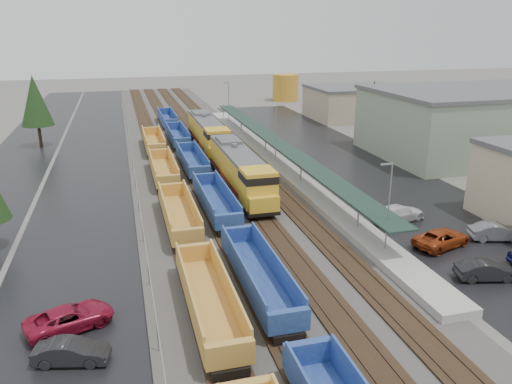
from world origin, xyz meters
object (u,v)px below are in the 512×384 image
at_px(locomotive_lead, 240,170).
at_px(storage_tank, 286,88).
at_px(locomotive_trail, 208,134).
at_px(parked_car_east_c, 399,213).
at_px(parked_car_east_e, 496,232).
at_px(well_string_blue, 215,201).
at_px(well_string_yellow, 191,249).
at_px(parked_car_west_b, 71,352).
at_px(parked_car_east_a, 486,271).
at_px(parked_car_west_c, 70,318).
at_px(parked_car_east_b, 442,238).

height_order(locomotive_lead, storage_tank, storage_tank).
relative_size(locomotive_trail, storage_tank, 3.29).
xyz_separation_m(parked_car_east_c, parked_car_east_e, (5.91, -6.31, -0.03)).
bearing_deg(well_string_blue, well_string_yellow, -110.46).
bearing_deg(well_string_blue, locomotive_lead, 55.16).
relative_size(parked_car_west_b, parked_car_east_a, 0.93).
bearing_deg(locomotive_lead, well_string_blue, -124.84).
bearing_deg(locomotive_trail, parked_car_east_c, -69.37).
height_order(well_string_yellow, storage_tank, storage_tank).
bearing_deg(parked_car_east_e, parked_car_east_a, 151.06).
xyz_separation_m(well_string_blue, parked_car_east_c, (16.70, -6.98, -0.38)).
distance_m(locomotive_lead, parked_car_east_c, 18.07).
height_order(storage_tank, parked_car_west_c, storage_tank).
distance_m(locomotive_trail, well_string_blue, 27.08).
distance_m(storage_tank, parked_car_west_b, 105.58).
bearing_deg(parked_car_east_c, locomotive_lead, 30.44).
xyz_separation_m(locomotive_trail, parked_car_east_b, (13.16, -39.98, -1.81)).
bearing_deg(parked_car_west_c, storage_tank, -47.89).
bearing_deg(locomotive_trail, well_string_yellow, -102.05).
height_order(locomotive_lead, parked_car_east_a, locomotive_lead).
xyz_separation_m(locomotive_lead, parked_car_east_a, (12.81, -24.98, -1.83)).
bearing_deg(parked_car_east_a, parked_car_west_c, 100.08).
bearing_deg(parked_car_west_b, parked_car_west_c, 18.34).
relative_size(parked_car_east_a, parked_car_east_b, 0.82).
xyz_separation_m(storage_tank, parked_car_east_c, (-15.56, -81.30, -2.46)).
height_order(parked_car_west_b, parked_car_east_b, parked_car_east_b).
bearing_deg(parked_car_west_c, parked_car_east_b, -103.14).
relative_size(locomotive_trail, well_string_blue, 0.19).
bearing_deg(parked_car_west_c, parked_car_east_e, -104.59).
relative_size(well_string_blue, parked_car_west_b, 26.81).
relative_size(locomotive_lead, parked_car_east_a, 4.79).
bearing_deg(parked_car_east_e, storage_tank, 9.11).
bearing_deg(parked_car_east_e, parked_car_west_b, 118.42).
relative_size(well_string_yellow, parked_car_west_c, 17.39).
bearing_deg(locomotive_lead, well_string_yellow, -115.91).
xyz_separation_m(parked_car_west_b, parked_car_east_a, (29.10, 2.13, 0.05)).
distance_m(locomotive_lead, storage_tank, 74.17).
bearing_deg(parked_car_west_b, parked_car_east_a, -72.95).
bearing_deg(locomotive_lead, parked_car_west_c, -125.18).
relative_size(locomotive_trail, parked_car_east_e, 4.60).
relative_size(locomotive_lead, parked_car_west_b, 5.14).
distance_m(locomotive_lead, locomotive_trail, 21.00).
xyz_separation_m(well_string_blue, parked_car_west_b, (-12.29, -21.37, -0.49)).
distance_m(well_string_yellow, parked_car_west_b, 13.50).
bearing_deg(well_string_blue, parked_car_east_e, -30.46).
bearing_deg(parked_car_east_e, well_string_blue, 74.94).
distance_m(locomotive_trail, well_string_yellow, 38.34).
height_order(parked_car_east_a, parked_car_east_b, parked_car_east_b).
bearing_deg(parked_car_east_b, parked_car_west_b, 87.73).
bearing_deg(parked_car_east_c, parked_car_east_a, 166.04).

